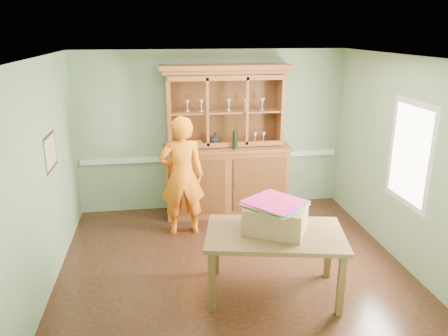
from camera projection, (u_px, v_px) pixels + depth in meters
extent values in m
plane|color=#4B2818|center=(231.00, 261.00, 5.93)|extent=(4.50, 4.50, 0.00)
plane|color=white|center=(232.00, 56.00, 5.10)|extent=(4.50, 4.50, 0.00)
plane|color=gray|center=(212.00, 131.00, 7.40)|extent=(4.50, 0.00, 4.50)
plane|color=gray|center=(45.00, 175.00, 5.19)|extent=(0.00, 4.00, 4.00)
plane|color=gray|center=(397.00, 159.00, 5.84)|extent=(0.00, 4.00, 4.00)
plane|color=gray|center=(272.00, 238.00, 3.63)|extent=(4.50, 0.00, 4.50)
cube|color=silver|center=(212.00, 157.00, 7.51)|extent=(4.41, 0.05, 0.08)
cube|color=#2E2112|center=(51.00, 152.00, 5.42)|extent=(0.03, 0.60, 0.46)
cube|color=#C0B78C|center=(51.00, 152.00, 5.42)|extent=(0.01, 0.52, 0.38)
cube|color=silver|center=(409.00, 154.00, 5.51)|extent=(0.03, 0.96, 1.36)
cube|color=white|center=(409.00, 154.00, 5.51)|extent=(0.01, 0.80, 1.20)
cube|color=brown|center=(226.00, 181.00, 7.38)|extent=(2.02, 0.62, 1.12)
cube|color=brown|center=(226.00, 147.00, 7.19)|extent=(2.08, 0.68, 0.04)
cube|color=brown|center=(224.00, 108.00, 7.29)|extent=(1.90, 0.04, 1.18)
cube|color=brown|center=(169.00, 111.00, 6.97)|extent=(0.07, 0.43, 1.18)
cube|color=brown|center=(280.00, 108.00, 7.24)|extent=(0.07, 0.43, 1.18)
cube|color=brown|center=(225.00, 71.00, 6.92)|extent=(2.02, 0.49, 0.07)
cube|color=brown|center=(226.00, 67.00, 6.88)|extent=(2.10, 0.54, 0.07)
cube|color=brown|center=(225.00, 111.00, 7.11)|extent=(1.77, 0.37, 0.03)
imported|color=#B2B2B7|center=(215.00, 139.00, 7.23)|extent=(0.20, 0.20, 0.21)
imported|color=gold|center=(195.00, 144.00, 7.20)|extent=(0.24, 0.24, 0.06)
cylinder|color=black|center=(235.00, 138.00, 6.97)|extent=(0.08, 0.08, 0.36)
cube|color=brown|center=(275.00, 235.00, 5.00)|extent=(1.73, 1.24, 0.05)
cube|color=brown|center=(212.00, 281.00, 4.78)|extent=(0.09, 0.09, 0.73)
cube|color=brown|center=(216.00, 248.00, 5.52)|extent=(0.09, 0.09, 0.73)
cube|color=brown|center=(341.00, 285.00, 4.71)|extent=(0.09, 0.09, 0.73)
cube|color=brown|center=(328.00, 250.00, 5.45)|extent=(0.09, 0.09, 0.73)
cube|color=#94704C|center=(276.00, 218.00, 4.99)|extent=(0.83, 0.78, 0.31)
cube|color=yellow|center=(276.00, 206.00, 4.93)|extent=(0.79, 0.79, 0.01)
cube|color=green|center=(276.00, 205.00, 4.93)|extent=(0.79, 0.79, 0.01)
cube|color=#2A8CC9|center=(276.00, 204.00, 4.93)|extent=(0.79, 0.79, 0.01)
cube|color=pink|center=(276.00, 204.00, 4.92)|extent=(0.79, 0.79, 0.01)
cube|color=#D921BF|center=(276.00, 203.00, 4.92)|extent=(0.79, 0.79, 0.01)
cube|color=#E72373|center=(276.00, 202.00, 4.92)|extent=(0.79, 0.79, 0.01)
imported|color=orange|center=(182.00, 176.00, 6.49)|extent=(0.68, 0.45, 1.83)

